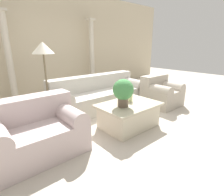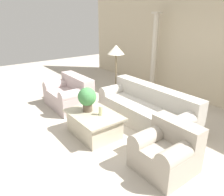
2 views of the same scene
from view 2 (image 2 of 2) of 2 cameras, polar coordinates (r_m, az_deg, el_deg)
The scene contains 10 objects.
ground_plane at distance 4.69m, azimuth 0.51°, elevation -8.44°, with size 16.00×16.00×0.00m, color #BCB2A3.
wall_back at distance 6.41m, azimuth 23.05°, elevation 13.12°, with size 10.00×0.06×3.20m.
sofa_long at distance 4.98m, azimuth 9.05°, elevation -2.69°, with size 2.41×0.88×0.80m.
loveseat at distance 5.86m, azimuth -10.95°, elevation 1.05°, with size 1.26×0.88×0.80m.
coffee_table at distance 4.46m, azimuth -4.73°, elevation -6.74°, with size 1.14×0.81×0.46m.
potted_plant at distance 4.38m, azimuth -6.50°, elevation 0.06°, with size 0.37×0.37×0.50m.
pillar_candle at distance 4.26m, azimuth -2.91°, elevation -3.27°, with size 0.08×0.08×0.19m.
floor_lamp at distance 5.62m, azimuth 1.04°, elevation 11.50°, with size 0.43×0.43×1.59m.
column_left at distance 7.00m, azimuth 10.98°, elevation 11.72°, with size 0.23×0.23×2.37m.
armchair at distance 3.60m, azimuth 14.06°, elevation -12.95°, with size 0.85×0.82×0.77m.
Camera 2 is at (3.24, -2.48, 2.32)m, focal length 35.00 mm.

